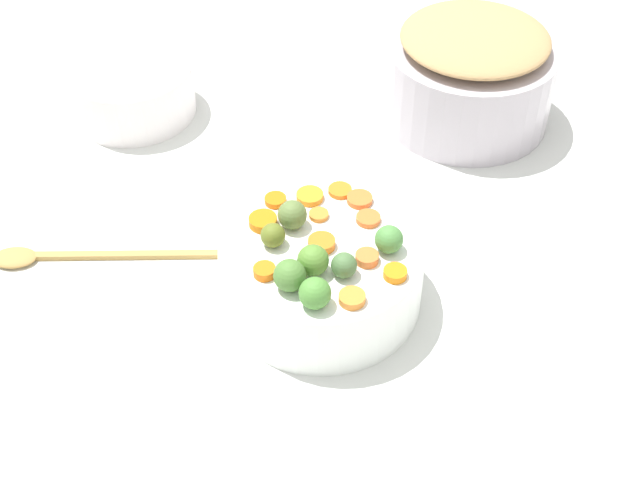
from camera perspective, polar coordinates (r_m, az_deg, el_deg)
name	(u,v)px	position (r m, az deg, el deg)	size (l,w,h in m)	color
tabletop	(324,296)	(1.19, 0.25, -3.67)	(2.40, 2.40, 0.02)	silver
serving_bowl_carrots	(320,272)	(1.14, 0.00, -2.12)	(0.26, 0.26, 0.10)	white
metal_pot	(469,84)	(1.47, 9.63, 9.93)	(0.27, 0.27, 0.13)	#BCB2BD
stuffing_mound	(475,38)	(1.42, 10.04, 12.76)	(0.23, 0.23, 0.04)	tan
carrot_slice_0	(368,219)	(1.14, 3.15, 1.39)	(0.03, 0.03, 0.01)	orange
carrot_slice_1	(310,196)	(1.17, -0.66, 2.86)	(0.04, 0.04, 0.01)	orange
carrot_slice_2	(265,271)	(1.07, -3.62, -2.03)	(0.03, 0.03, 0.01)	orange
carrot_slice_3	(360,199)	(1.17, 2.58, 2.66)	(0.03, 0.03, 0.01)	orange
carrot_slice_4	(319,215)	(1.15, -0.08, 1.65)	(0.03, 0.03, 0.01)	orange
carrot_slice_5	(395,273)	(1.07, 4.89, -2.16)	(0.03, 0.03, 0.01)	orange
carrot_slice_6	(275,200)	(1.17, -2.90, 2.60)	(0.03, 0.03, 0.01)	orange
carrot_slice_7	(367,258)	(1.09, 3.06, -1.16)	(0.03, 0.03, 0.01)	orange
carrot_slice_8	(323,244)	(1.10, 0.22, -0.23)	(0.03, 0.03, 0.01)	orange
carrot_slice_9	(263,221)	(1.13, -3.71, 1.22)	(0.04, 0.04, 0.01)	orange
carrot_slice_10	(352,298)	(1.04, 2.09, -3.79)	(0.03, 0.03, 0.01)	orange
carrot_slice_11	(340,190)	(1.18, 1.30, 3.23)	(0.03, 0.03, 0.01)	orange
brussels_sprout_0	(315,261)	(1.06, -0.34, -1.34)	(0.04, 0.04, 0.04)	#548531
brussels_sprout_1	(273,235)	(1.10, -3.07, 0.31)	(0.03, 0.03, 0.03)	#5D6C23
brussels_sprout_2	(344,265)	(1.06, 1.57, -1.65)	(0.03, 0.03, 0.03)	#4A6E3E
brussels_sprout_3	(389,238)	(1.10, 4.51, 0.13)	(0.04, 0.04, 0.04)	#4D8841
brussels_sprout_4	(290,275)	(1.04, -1.97, -2.31)	(0.04, 0.04, 0.04)	#4D7B35
brussels_sprout_5	(315,293)	(1.02, -0.33, -3.46)	(0.04, 0.04, 0.04)	#4C8937
brussels_sprout_6	(292,215)	(1.12, -1.81, 1.64)	(0.04, 0.04, 0.04)	#5B733A
wooden_spoon	(64,258)	(1.27, -16.25, -1.10)	(0.32, 0.10, 0.01)	#B08847
casserole_dish	(132,89)	(1.51, -12.10, 9.51)	(0.21, 0.21, 0.09)	white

